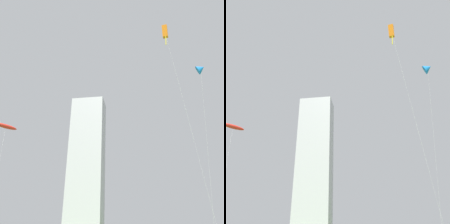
% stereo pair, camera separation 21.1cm
% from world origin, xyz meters
% --- Properties ---
extents(kite_flying_1, '(2.87, 3.94, 24.49)m').
position_xyz_m(kite_flying_1, '(12.00, 25.65, 23.61)').
color(kite_flying_1, silver).
rests_on(kite_flying_1, ground).
extents(kite_flying_2, '(8.90, 9.78, 18.11)m').
position_xyz_m(kite_flying_2, '(-20.10, 22.28, 17.46)').
color(kite_flying_2, silver).
rests_on(kite_flying_2, ground).
extents(kite_flying_3, '(2.97, 4.31, 27.32)m').
position_xyz_m(kite_flying_3, '(7.89, 19.12, 26.30)').
color(kite_flying_3, silver).
rests_on(kite_flying_3, ground).
extents(distant_highrise_0, '(24.37, 19.29, 83.75)m').
position_xyz_m(distant_highrise_0, '(-57.22, 129.69, 41.88)').
color(distant_highrise_0, '#A8A8AD').
rests_on(distant_highrise_0, ground).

